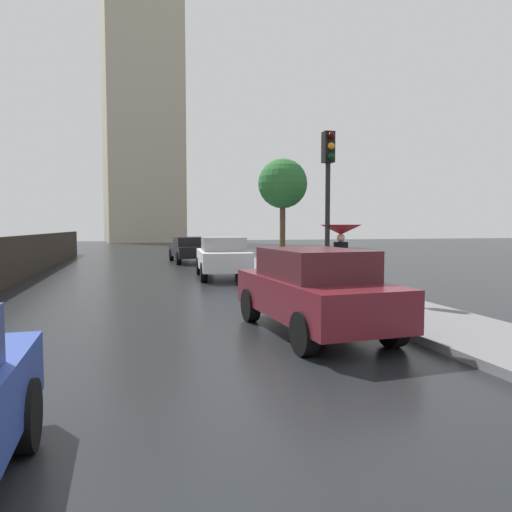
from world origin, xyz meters
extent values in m
plane|color=black|center=(0.00, 0.00, 0.00)|extent=(120.00, 120.00, 0.00)
cube|color=silver|center=(2.77, 13.27, 0.67)|extent=(1.99, 4.01, 0.67)
cube|color=gray|center=(2.75, 13.00, 1.25)|extent=(1.61, 1.78, 0.50)
cylinder|color=black|center=(2.09, 14.61, 0.33)|extent=(0.27, 0.68, 0.67)
cylinder|color=black|center=(3.64, 14.48, 0.33)|extent=(0.27, 0.68, 0.67)
cylinder|color=black|center=(1.89, 12.05, 0.33)|extent=(0.27, 0.68, 0.67)
cylinder|color=black|center=(3.44, 11.92, 0.33)|extent=(0.27, 0.68, 0.67)
cube|color=maroon|center=(2.68, 4.14, 0.65)|extent=(1.88, 4.00, 0.65)
cube|color=#461C22|center=(2.68, 4.10, 1.23)|extent=(1.57, 2.19, 0.51)
cylinder|color=black|center=(1.85, 5.38, 0.33)|extent=(0.26, 0.66, 0.65)
cylinder|color=black|center=(3.34, 5.47, 0.33)|extent=(0.26, 0.66, 0.65)
cylinder|color=black|center=(2.01, 2.81, 0.33)|extent=(0.26, 0.66, 0.65)
cylinder|color=black|center=(3.51, 2.90, 0.33)|extent=(0.26, 0.66, 0.65)
cube|color=black|center=(2.42, 20.97, 0.60)|extent=(1.85, 4.51, 0.56)
cube|color=black|center=(2.42, 20.86, 1.11)|extent=(1.55, 2.10, 0.46)
cylinder|color=black|center=(1.59, 22.40, 0.32)|extent=(0.25, 0.65, 0.64)
cylinder|color=black|center=(3.12, 22.46, 0.32)|extent=(0.25, 0.65, 0.64)
cylinder|color=black|center=(1.72, 19.47, 0.32)|extent=(0.25, 0.65, 0.64)
cylinder|color=black|center=(3.25, 19.53, 0.32)|extent=(0.25, 0.65, 0.64)
cylinder|color=black|center=(-1.29, 0.72, 0.30)|extent=(0.24, 0.61, 0.60)
cylinder|color=black|center=(4.61, 7.32, 0.52)|extent=(0.14, 0.14, 0.76)
cylinder|color=black|center=(4.79, 7.28, 0.52)|extent=(0.14, 0.14, 0.76)
cylinder|color=black|center=(4.70, 7.30, 1.20)|extent=(0.37, 0.37, 0.59)
sphere|color=beige|center=(4.70, 7.30, 1.60)|extent=(0.21, 0.21, 0.21)
cube|color=#3F2314|center=(4.96, 7.23, 0.95)|extent=(0.22, 0.15, 0.24)
cylinder|color=#4C4C51|center=(4.70, 7.30, 1.54)|extent=(0.02, 0.02, 0.79)
cone|color=maroon|center=(4.70, 7.30, 1.81)|extent=(1.04, 1.04, 0.25)
cylinder|color=black|center=(4.26, 7.13, 1.79)|extent=(0.12, 0.12, 3.31)
cube|color=black|center=(4.26, 7.13, 3.82)|extent=(0.26, 0.26, 0.75)
sphere|color=#360503|center=(4.26, 6.96, 4.07)|extent=(0.17, 0.17, 0.17)
sphere|color=orange|center=(4.26, 6.96, 3.82)|extent=(0.17, 0.17, 0.17)
sphere|color=black|center=(4.26, 6.96, 3.57)|extent=(0.17, 0.17, 0.17)
cylinder|color=#4C3823|center=(6.84, 18.55, 1.59)|extent=(0.28, 0.28, 3.18)
sphere|color=#28662D|center=(6.84, 18.55, 4.04)|extent=(2.47, 2.47, 2.47)
cube|color=#B2A88E|center=(0.80, 55.61, 15.83)|extent=(9.98, 8.82, 31.66)
camera|label=1|loc=(-0.36, -3.37, 1.88)|focal=32.12mm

